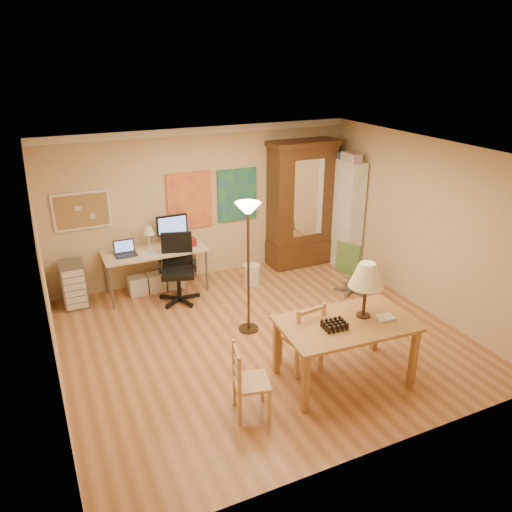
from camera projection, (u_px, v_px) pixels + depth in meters
name	position (u px, v px, depth m)	size (l,w,h in m)	color
floor	(263.00, 338.00, 7.28)	(5.50, 5.50, 0.00)	#965E35
crown_molding	(201.00, 130.00, 8.33)	(5.50, 0.08, 0.12)	white
corkboard	(82.00, 211.00, 7.99)	(0.90, 0.04, 0.62)	#996A48
art_panel_left	(190.00, 201.00, 8.70)	(0.80, 0.04, 1.00)	gold
art_panel_right	(237.00, 195.00, 9.05)	(0.75, 0.04, 0.95)	#225789
dining_table	(353.00, 309.00, 6.07)	(1.69, 1.08, 1.53)	brown
ladder_chair_back	(303.00, 338.00, 6.41)	(0.50, 0.49, 0.98)	#AE844F
ladder_chair_left	(249.00, 383.00, 5.62)	(0.47, 0.49, 0.89)	#AE844F
torchiere_lamp	(248.00, 230.00, 6.88)	(0.36, 0.36, 1.98)	#452E1B
computer_desk	(157.00, 265.00, 8.53)	(1.71, 0.75, 1.29)	beige
office_chair_black	(179.00, 284.00, 8.26)	(0.70, 0.70, 1.13)	black
office_chair_green	(351.00, 279.00, 8.53)	(0.59, 0.59, 0.96)	slate
drawer_cart	(74.00, 284.00, 8.06)	(0.38, 0.46, 0.76)	slate
armoire	(301.00, 212.00, 9.48)	(1.29, 0.61, 2.38)	#391F0F
bookshelf	(344.00, 214.00, 9.38)	(0.31, 0.82, 2.05)	white
wastebin	(252.00, 274.00, 8.88)	(0.30, 0.30, 0.37)	silver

